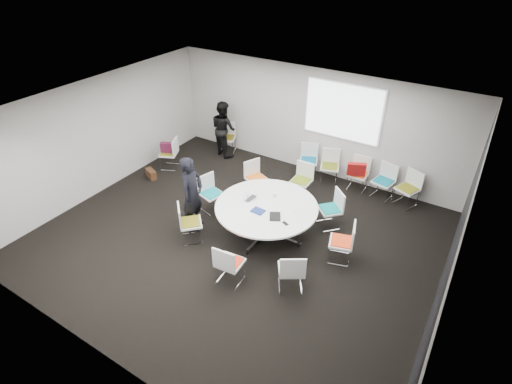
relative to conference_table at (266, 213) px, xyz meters
The scene contains 31 objects.
room_shell 1.03m from the conference_table, 129.92° to the right, with size 8.08×7.08×2.88m.
conference_table is the anchor object (origin of this frame).
projection_screen 3.33m from the conference_table, 83.36° to the left, with size 1.90×0.03×1.35m, color white.
chair_ring_a 1.70m from the conference_table, ahead, with size 0.56×0.57×0.88m.
chair_ring_b 1.45m from the conference_table, 42.37° to the left, with size 0.64×0.64×0.88m.
chair_ring_c 1.72m from the conference_table, 90.39° to the left, with size 0.46×0.45×0.88m.
chair_ring_d 1.60m from the conference_table, 129.52° to the left, with size 0.60×0.60×0.88m.
chair_ring_e 1.56m from the conference_table, behind, with size 0.56×0.57×0.88m.
chair_ring_f 1.63m from the conference_table, 140.61° to the right, with size 0.64×0.64×0.88m.
chair_ring_g 1.61m from the conference_table, 84.62° to the right, with size 0.50×0.48×0.88m.
chair_ring_h 1.67m from the conference_table, 43.69° to the right, with size 0.63×0.63×0.88m.
chair_back_a 2.76m from the conference_table, 96.41° to the left, with size 0.59×0.59×0.88m.
chair_back_b 2.76m from the conference_table, 83.82° to the left, with size 0.58×0.58×0.88m.
chair_back_c 2.95m from the conference_table, 68.94° to the left, with size 0.47×0.46×0.88m.
chair_back_d 3.23m from the conference_table, 58.04° to the left, with size 0.55×0.54×0.88m.
chair_back_e 3.55m from the conference_table, 49.75° to the left, with size 0.60×0.59×0.88m.
chair_spare_left 3.91m from the conference_table, 163.53° to the left, with size 0.60×0.60×0.88m.
chair_person_back 4.04m from the conference_table, 137.16° to the left, with size 0.60×0.60×0.88m.
person_main 1.63m from the conference_table, 157.50° to the right, with size 0.63×0.41×1.71m, color black.
person_back 3.93m from the conference_table, 138.86° to the left, with size 0.79×0.61×1.62m, color black.
laptop 0.43m from the conference_table, behind, with size 0.29×0.19×0.02m, color #333338.
laptop_lid 0.61m from the conference_table, behind, with size 0.30×0.02×0.22m, color silver.
notebook_black 0.47m from the conference_table, 35.50° to the right, with size 0.22×0.30×0.02m, color black.
tablet_folio 0.34m from the conference_table, 99.93° to the right, with size 0.26×0.20×0.03m, color navy.
papers_right 0.61m from the conference_table, 31.18° to the left, with size 0.30×0.21×0.00m, color white.
papers_front 0.63m from the conference_table, ahead, with size 0.30×0.21×0.00m, color white.
cup 0.46m from the conference_table, 94.15° to the left, with size 0.08×0.08×0.09m, color white.
phone 0.73m from the conference_table, 28.04° to the right, with size 0.14×0.07×0.01m, color black.
maroon_bag 3.91m from the conference_table, 163.68° to the left, with size 0.40×0.14×0.28m, color #541631.
brown_bag 3.85m from the conference_table, behind, with size 0.36×0.16×0.24m, color #3F2414.
red_jacket 2.74m from the conference_table, 67.23° to the left, with size 0.44×0.10×0.35m, color maroon.
Camera 1 is at (3.85, -5.51, 5.53)m, focal length 28.00 mm.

